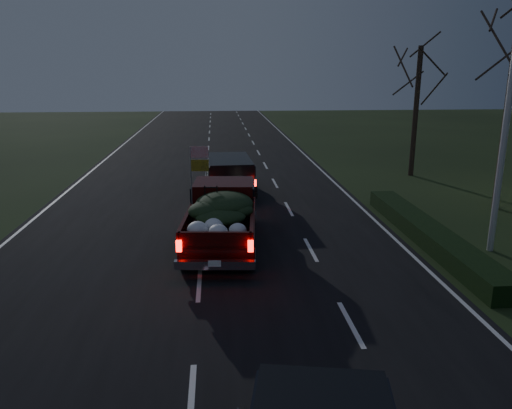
{
  "coord_description": "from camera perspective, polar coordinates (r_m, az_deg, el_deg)",
  "views": [
    {
      "loc": [
        0.53,
        -12.81,
        5.77
      ],
      "look_at": [
        1.88,
        3.62,
        1.3
      ],
      "focal_mm": 35.0,
      "sensor_mm": 36.0,
      "label": 1
    }
  ],
  "objects": [
    {
      "name": "light_pole",
      "position": [
        17.32,
        27.21,
        12.59
      ],
      "size": [
        0.5,
        0.9,
        9.16
      ],
      "color": "silver",
      "rests_on": "ground"
    },
    {
      "name": "bare_tree_far",
      "position": [
        28.98,
        18.07,
        13.38
      ],
      "size": [
        3.6,
        3.6,
        7.0
      ],
      "color": "black",
      "rests_on": "ground"
    },
    {
      "name": "lead_suv",
      "position": [
        23.71,
        -3.07,
        3.74
      ],
      "size": [
        2.29,
        5.06,
        1.43
      ],
      "rotation": [
        0.0,
        0.0,
        0.05
      ],
      "color": "black",
      "rests_on": "ground"
    },
    {
      "name": "pickup_truck",
      "position": [
        16.72,
        -3.9,
        -0.99
      ],
      "size": [
        2.66,
        5.91,
        3.01
      ],
      "rotation": [
        0.0,
        0.0,
        -0.08
      ],
      "color": "#370807",
      "rests_on": "ground"
    },
    {
      "name": "ground",
      "position": [
        14.06,
        -6.51,
        -9.16
      ],
      "size": [
        120.0,
        120.0,
        0.0
      ],
      "primitive_type": "plane",
      "color": "black",
      "rests_on": "ground"
    },
    {
      "name": "hedge_row",
      "position": [
        18.25,
        19.08,
        -3.14
      ],
      "size": [
        1.0,
        10.0,
        0.6
      ],
      "primitive_type": "cube",
      "color": "black",
      "rests_on": "ground"
    },
    {
      "name": "road_asphalt",
      "position": [
        14.06,
        -6.51,
        -9.12
      ],
      "size": [
        14.0,
        120.0,
        0.02
      ],
      "primitive_type": "cube",
      "color": "black",
      "rests_on": "ground"
    }
  ]
}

